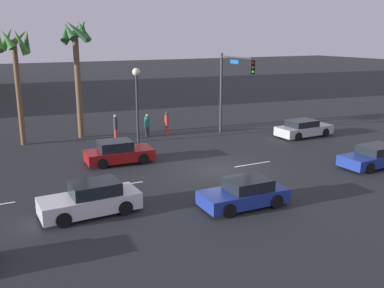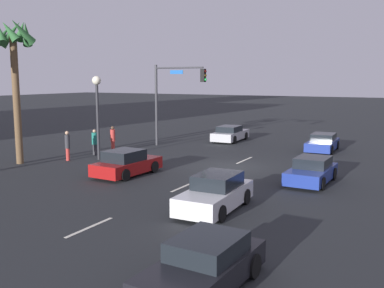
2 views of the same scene
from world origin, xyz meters
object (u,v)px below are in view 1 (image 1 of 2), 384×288
object	(u,v)px
car_2	(244,194)
pedestrian_2	(116,126)
streetlamp	(137,90)
palm_tree_1	(14,53)
car_1	(374,157)
car_4	(118,153)
traffic_signal	(231,81)
palm_tree_0	(76,48)
car_3	(304,129)
car_5	(91,200)
pedestrian_1	(167,123)
pedestrian_0	(147,125)

from	to	relation	value
car_2	pedestrian_2	distance (m)	15.16
streetlamp	palm_tree_1	distance (m)	8.54
car_1	car_4	size ratio (longest dim) A/B	1.06
car_1	car_4	world-z (taller)	car_4
traffic_signal	pedestrian_2	xyz separation A→B (m)	(-8.22, 2.84, -3.18)
palm_tree_1	car_4	bearing A→B (deg)	-57.84
car_2	palm_tree_0	bearing A→B (deg)	101.42
car_4	car_2	bearing A→B (deg)	-71.90
car_4	streetlamp	distance (m)	6.11
car_1	traffic_signal	size ratio (longest dim) A/B	0.70
car_3	car_5	world-z (taller)	car_5
car_1	car_5	size ratio (longest dim) A/B	1.02
traffic_signal	palm_tree_1	distance (m)	15.36
car_2	streetlamp	world-z (taller)	streetlamp
streetlamp	pedestrian_1	size ratio (longest dim) A/B	2.88
car_5	palm_tree_1	world-z (taller)	palm_tree_1
pedestrian_0	palm_tree_0	distance (m)	7.62
pedestrian_0	car_1	bearing A→B (deg)	-55.53
car_2	palm_tree_0	size ratio (longest dim) A/B	0.46
car_3	pedestrian_0	xyz separation A→B (m)	(-10.70, 5.42, 0.31)
car_1	streetlamp	distance (m)	16.18
pedestrian_0	pedestrian_1	bearing A→B (deg)	-15.06
traffic_signal	pedestrian_0	bearing A→B (deg)	154.35
car_3	traffic_signal	world-z (taller)	traffic_signal
pedestrian_2	pedestrian_1	bearing A→B (deg)	-6.95
car_4	palm_tree_0	distance (m)	9.88
pedestrian_2	palm_tree_0	bearing A→B (deg)	137.15
car_2	car_5	xyz separation A→B (m)	(-6.41, 2.27, 0.06)
streetlamp	pedestrian_1	bearing A→B (deg)	20.70
car_4	palm_tree_0	xyz separation A→B (m)	(-0.43, 7.81, 6.04)
car_2	traffic_signal	distance (m)	14.50
pedestrian_0	palm_tree_0	bearing A→B (deg)	156.11
car_1	car_5	world-z (taller)	car_5
palm_tree_0	palm_tree_1	bearing A→B (deg)	-175.01
palm_tree_1	car_5	bearing A→B (deg)	-84.91
car_4	palm_tree_1	size ratio (longest dim) A/B	0.50
car_1	car_3	bearing A→B (deg)	79.09
car_3	streetlamp	distance (m)	13.02
palm_tree_1	car_3	bearing A→B (deg)	-19.90
car_1	car_2	distance (m)	10.42
car_4	pedestrian_0	world-z (taller)	pedestrian_0
car_4	pedestrian_1	bearing A→B (deg)	44.00
car_5	pedestrian_1	xyz separation A→B (m)	(8.99, 12.35, 0.33)
car_5	traffic_signal	bearing A→B (deg)	36.95
car_5	palm_tree_0	xyz separation A→B (m)	(2.97, 14.76, 6.02)
car_2	palm_tree_1	world-z (taller)	palm_tree_1
car_2	traffic_signal	world-z (taller)	traffic_signal
car_4	palm_tree_1	bearing A→B (deg)	122.16
car_4	traffic_signal	xyz separation A→B (m)	(9.87, 3.04, 3.57)
car_5	streetlamp	xyz separation A→B (m)	(6.26, 11.31, 3.16)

